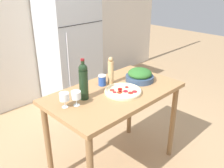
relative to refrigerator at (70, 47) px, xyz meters
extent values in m
plane|color=tan|center=(-0.66, -1.63, -0.89)|extent=(14.00, 14.00, 0.00)
cube|color=silver|center=(-0.66, 0.38, 0.41)|extent=(6.40, 0.06, 2.60)
cube|color=#B7BCC1|center=(0.00, 0.00, 0.00)|extent=(0.79, 0.66, 1.79)
cube|color=black|center=(0.00, -0.33, 0.39)|extent=(0.78, 0.01, 0.01)
cylinder|color=#B2B2B7|center=(-0.28, -0.35, -0.09)|extent=(0.02, 0.02, 0.80)
cube|color=#A87A4C|center=(-0.66, -1.63, 0.00)|extent=(1.30, 0.75, 0.04)
cylinder|color=olive|center=(-0.07, -1.95, -0.46)|extent=(0.06, 0.06, 0.87)
cylinder|color=olive|center=(-1.25, -1.32, -0.46)|extent=(0.06, 0.06, 0.87)
cylinder|color=olive|center=(-0.07, -1.32, -0.46)|extent=(0.06, 0.06, 0.87)
cylinder|color=black|center=(-0.97, -1.55, 0.15)|extent=(0.08, 0.08, 0.27)
sphere|color=black|center=(-0.97, -1.55, 0.31)|extent=(0.08, 0.08, 0.08)
cylinder|color=black|center=(-0.97, -1.55, 0.34)|extent=(0.03, 0.03, 0.07)
cylinder|color=maroon|center=(-0.97, -1.55, 0.38)|extent=(0.03, 0.03, 0.02)
cylinder|color=silver|center=(-1.09, -1.60, 0.02)|extent=(0.06, 0.06, 0.00)
cylinder|color=silver|center=(-1.09, -1.60, 0.05)|extent=(0.01, 0.01, 0.06)
cylinder|color=white|center=(-1.09, -1.60, 0.12)|extent=(0.08, 0.08, 0.06)
cylinder|color=maroon|center=(-1.09, -1.60, 0.09)|extent=(0.07, 0.07, 0.02)
cylinder|color=silver|center=(-1.18, -1.56, 0.02)|extent=(0.06, 0.06, 0.00)
cylinder|color=silver|center=(-1.18, -1.56, 0.05)|extent=(0.01, 0.01, 0.06)
cylinder|color=white|center=(-1.18, -1.56, 0.12)|extent=(0.08, 0.08, 0.06)
cylinder|color=maroon|center=(-1.18, -1.56, 0.09)|extent=(0.07, 0.07, 0.00)
cylinder|color=tan|center=(-0.57, -1.48, 0.14)|extent=(0.06, 0.06, 0.24)
sphere|color=tan|center=(-0.57, -1.48, 0.28)|extent=(0.05, 0.05, 0.05)
cylinder|color=#384C6B|center=(-0.31, -1.64, 0.05)|extent=(0.29, 0.29, 0.06)
ellipsoid|color=#2D6628|center=(-0.31, -1.64, 0.10)|extent=(0.25, 0.25, 0.10)
cylinder|color=beige|center=(-0.64, -1.71, 0.03)|extent=(0.35, 0.35, 0.02)
torus|color=beige|center=(-0.64, -1.71, 0.04)|extent=(0.35, 0.35, 0.02)
cylinder|color=#B02E26|center=(-0.70, -1.63, 0.04)|extent=(0.05, 0.05, 0.01)
cylinder|color=red|center=(-0.63, -1.74, 0.04)|extent=(0.05, 0.05, 0.01)
cylinder|color=red|center=(-0.63, -1.67, 0.04)|extent=(0.04, 0.04, 0.01)
cylinder|color=#B21A22|center=(-0.71, -1.68, 0.04)|extent=(0.03, 0.03, 0.01)
cylinder|color=red|center=(-0.68, -1.71, 0.04)|extent=(0.04, 0.04, 0.01)
cylinder|color=red|center=(-0.66, -1.71, 0.04)|extent=(0.03, 0.03, 0.01)
cylinder|color=#B1211C|center=(-0.62, -1.79, 0.04)|extent=(0.05, 0.05, 0.01)
cylinder|color=#B31A22|center=(-0.57, -1.80, 0.04)|extent=(0.05, 0.05, 0.01)
cylinder|color=#AB1412|center=(-0.55, -1.68, 0.04)|extent=(0.03, 0.03, 0.01)
cylinder|color=red|center=(-0.64, -1.68, 0.04)|extent=(0.04, 0.04, 0.01)
cylinder|color=#284CA3|center=(-0.66, -1.45, 0.07)|extent=(0.07, 0.07, 0.10)
cylinder|color=white|center=(-0.66, -1.45, 0.12)|extent=(0.08, 0.08, 0.01)
camera|label=1|loc=(-2.19, -3.13, 1.04)|focal=40.00mm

